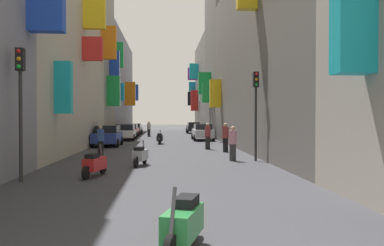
{
  "coord_description": "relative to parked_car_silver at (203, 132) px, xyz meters",
  "views": [
    {
      "loc": [
        0.19,
        -2.22,
        2.17
      ],
      "look_at": [
        2.69,
        33.59,
        1.56
      ],
      "focal_mm": 36.1,
      "sensor_mm": 36.0,
      "label": 1
    }
  ],
  "objects": [
    {
      "name": "traffic_light_far_corner",
      "position": [
        -8.2,
        -21.9,
        2.22
      ],
      "size": [
        0.26,
        0.34,
        4.43
      ],
      "color": "#2D2D2D",
      "rests_on": "ground"
    },
    {
      "name": "parked_car_black",
      "position": [
        0.27,
        14.89,
        -0.02
      ],
      "size": [
        1.84,
        4.46,
        1.44
      ],
      "color": "black",
      "rests_on": "ground"
    },
    {
      "name": "parked_car_white",
      "position": [
        -7.1,
        0.93,
        -0.02
      ],
      "size": [
        1.97,
        4.34,
        1.45
      ],
      "color": "white",
      "rests_on": "ground"
    },
    {
      "name": "pedestrian_far_away",
      "position": [
        0.25,
        -11.85,
        0.1
      ],
      "size": [
        0.53,
        0.53,
        1.77
      ],
      "color": "black",
      "rests_on": "ground"
    },
    {
      "name": "building_left_mid_b",
      "position": [
        -11.57,
        1.65,
        6.36
      ],
      "size": [
        7.15,
        6.72,
        14.34
      ],
      "color": "gray",
      "rests_on": "ground"
    },
    {
      "name": "building_right_mid_c",
      "position": [
        4.37,
        19.41,
        5.53
      ],
      "size": [
        7.36,
        15.59,
        12.62
      ],
      "color": "slate",
      "rests_on": "ground"
    },
    {
      "name": "building_right_mid_a",
      "position": [
        4.38,
        -10.8,
        5.43
      ],
      "size": [
        7.05,
        24.41,
        12.43
      ],
      "color": "slate",
      "rests_on": "ground"
    },
    {
      "name": "scooter_black",
      "position": [
        -3.84,
        -4.52,
        -0.32
      ],
      "size": [
        0.51,
        1.87,
        1.13
      ],
      "color": "black",
      "rests_on": "ground"
    },
    {
      "name": "scooter_red",
      "position": [
        -5.95,
        -20.99,
        -0.32
      ],
      "size": [
        0.71,
        1.92,
        1.13
      ],
      "color": "red",
      "rests_on": "ground"
    },
    {
      "name": "ground_plane",
      "position": [
        -3.61,
        -2.82,
        -0.78
      ],
      "size": [
        140.0,
        140.0,
        0.0
      ],
      "primitive_type": "plane",
      "color": "#38383D"
    },
    {
      "name": "scooter_green",
      "position": [
        -3.13,
        -28.89,
        -0.32
      ],
      "size": [
        0.76,
        1.83,
        1.13
      ],
      "color": "#287F3D",
      "rests_on": "ground"
    },
    {
      "name": "pedestrian_crossing",
      "position": [
        -0.62,
        -9.81,
        0.1
      ],
      "size": [
        0.52,
        0.52,
        1.75
      ],
      "color": "black",
      "rests_on": "ground"
    },
    {
      "name": "scooter_silver",
      "position": [
        -4.51,
        -17.98,
        -0.32
      ],
      "size": [
        0.66,
        1.77,
        1.13
      ],
      "color": "#ADADB2",
      "rests_on": "ground"
    },
    {
      "name": "building_left_mid_c",
      "position": [
        -11.6,
        16.09,
        5.38
      ],
      "size": [
        7.32,
        22.17,
        12.31
      ],
      "color": "gray",
      "rests_on": "ground"
    },
    {
      "name": "building_right_mid_b",
      "position": [
        4.37,
        6.49,
        7.55
      ],
      "size": [
        7.34,
        10.18,
        16.68
      ],
      "color": "slate",
      "rests_on": "ground"
    },
    {
      "name": "pedestrian_mid_street",
      "position": [
        -6.96,
        -13.61,
        0.06
      ],
      "size": [
        0.53,
        0.53,
        1.69
      ],
      "color": "black",
      "rests_on": "ground"
    },
    {
      "name": "traffic_light_near_corner",
      "position": [
        0.99,
        -16.53,
        2.17
      ],
      "size": [
        0.26,
        0.34,
        4.34
      ],
      "color": "#2D2D2D",
      "rests_on": "ground"
    },
    {
      "name": "building_left_mid_a",
      "position": [
        -11.6,
        -10.36,
        8.34
      ],
      "size": [
        7.38,
        17.3,
        18.25
      ],
      "color": "#BCB29E",
      "rests_on": "ground"
    },
    {
      "name": "parked_car_grey",
      "position": [
        -7.2,
        12.36,
        -0.07
      ],
      "size": [
        1.9,
        4.04,
        1.32
      ],
      "color": "slate",
      "rests_on": "ground"
    },
    {
      "name": "pedestrian_near_right",
      "position": [
        -5.16,
        6.58,
        0.05
      ],
      "size": [
        0.52,
        0.52,
        1.67
      ],
      "color": "#242424",
      "rests_on": "ground"
    },
    {
      "name": "parked_car_silver",
      "position": [
        0.0,
        0.0,
        0.0
      ],
      "size": [
        1.85,
        4.34,
        1.49
      ],
      "color": "#B7B7BC",
      "rests_on": "ground"
    },
    {
      "name": "parked_car_blue",
      "position": [
        -7.63,
        -6.37,
        0.01
      ],
      "size": [
        1.94,
        4.1,
        1.51
      ],
      "color": "navy",
      "rests_on": "ground"
    },
    {
      "name": "pedestrian_near_left",
      "position": [
        -0.13,
        -16.46,
        0.06
      ],
      "size": [
        0.53,
        0.53,
        1.7
      ],
      "color": "#383838",
      "rests_on": "ground"
    },
    {
      "name": "parked_car_red",
      "position": [
        -7.17,
        6.0,
        -0.04
      ],
      "size": [
        1.92,
        4.37,
        1.38
      ],
      "color": "#B21E1E",
      "rests_on": "ground"
    }
  ]
}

